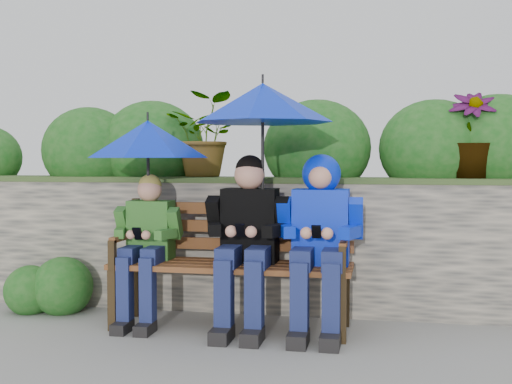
% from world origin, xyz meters
% --- Properties ---
extents(ground, '(60.00, 60.00, 0.00)m').
position_xyz_m(ground, '(0.00, 0.00, 0.00)').
color(ground, gray).
rests_on(ground, ground).
extents(garden_backdrop, '(8.00, 2.84, 1.85)m').
position_xyz_m(garden_backdrop, '(-0.01, 1.60, 0.65)').
color(garden_backdrop, '#4E4D49').
rests_on(garden_backdrop, ground).
extents(park_bench, '(1.67, 0.49, 0.88)m').
position_xyz_m(park_bench, '(-0.19, 0.21, 0.50)').
color(park_bench, '#2F2212').
rests_on(park_bench, ground).
extents(boy_left, '(0.47, 0.54, 1.06)m').
position_xyz_m(boy_left, '(-0.80, 0.14, 0.60)').
color(boy_left, '#1E5A1A').
rests_on(boy_left, ground).
extents(boy_middle, '(0.57, 0.66, 1.20)m').
position_xyz_m(boy_middle, '(-0.07, 0.13, 0.66)').
color(boy_middle, black).
rests_on(boy_middle, ground).
extents(boy_right, '(0.57, 0.69, 1.20)m').
position_xyz_m(boy_right, '(0.43, 0.14, 0.70)').
color(boy_right, '#0435B5').
rests_on(boy_right, ground).
extents(umbrella_left, '(0.88, 0.88, 0.83)m').
position_xyz_m(umbrella_left, '(-0.80, 0.19, 1.31)').
color(umbrella_left, '#0020C7').
rests_on(umbrella_left, ground).
extents(umbrella_right, '(0.96, 0.96, 1.06)m').
position_xyz_m(umbrella_right, '(0.03, 0.20, 1.56)').
color(umbrella_right, '#0020C7').
rests_on(umbrella_right, ground).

